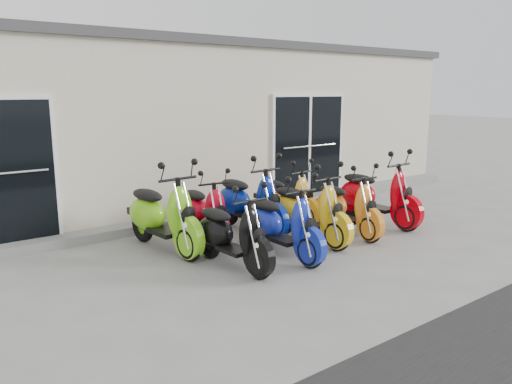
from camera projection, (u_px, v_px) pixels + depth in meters
ground at (279, 245)px, 7.83m from camera, size 80.00×80.00×0.00m
building at (137, 125)px, 11.58m from camera, size 14.00×6.00×3.20m
roof_cap at (134, 50)px, 11.25m from camera, size 14.20×6.20×0.16m
front_step at (211, 215)px, 9.40m from camera, size 14.00×0.40×0.15m
door_left at (20, 167)px, 7.40m from camera, size 1.07×0.08×2.22m
door_right at (308, 143)px, 10.81m from camera, size 2.02×0.08×2.22m
scooter_front_black at (231, 224)px, 6.70m from camera, size 0.70×1.70×1.23m
scooter_front_blue at (281, 214)px, 7.13m from camera, size 0.66×1.74×1.28m
scooter_front_orange_a at (308, 201)px, 7.86m from camera, size 0.75×1.84×1.33m
scooter_front_orange_b at (347, 198)px, 8.29m from camera, size 0.78×1.74×1.25m
scooter_front_red at (377, 186)px, 8.92m from camera, size 0.76×1.92×1.40m
scooter_back_green at (162, 204)px, 7.41m from camera, size 0.89×2.00×1.43m
scooter_back_red at (204, 203)px, 8.03m from camera, size 0.76×1.69×1.21m
scooter_back_blue at (249, 192)px, 8.39m from camera, size 0.76×1.91×1.39m
scooter_back_yellow at (286, 190)px, 9.04m from camera, size 0.76×1.69×1.21m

